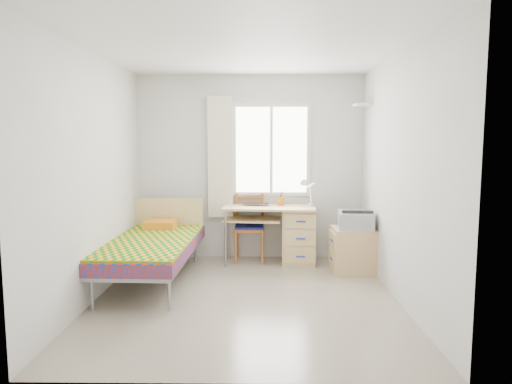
# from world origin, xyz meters

# --- Properties ---
(floor) EXTENTS (3.50, 3.50, 0.00)m
(floor) POSITION_xyz_m (0.00, 0.00, 0.00)
(floor) COLOR #BCAD93
(floor) RESTS_ON ground
(ceiling) EXTENTS (3.50, 3.50, 0.00)m
(ceiling) POSITION_xyz_m (0.00, 0.00, 2.60)
(ceiling) COLOR white
(ceiling) RESTS_ON wall_back
(wall_back) EXTENTS (3.20, 0.00, 3.20)m
(wall_back) POSITION_xyz_m (0.00, 1.75, 1.30)
(wall_back) COLOR silver
(wall_back) RESTS_ON ground
(wall_left) EXTENTS (0.00, 3.50, 3.50)m
(wall_left) POSITION_xyz_m (-1.60, 0.00, 1.30)
(wall_left) COLOR silver
(wall_left) RESTS_ON ground
(wall_right) EXTENTS (0.00, 3.50, 3.50)m
(wall_right) POSITION_xyz_m (1.60, 0.00, 1.30)
(wall_right) COLOR silver
(wall_right) RESTS_ON ground
(window) EXTENTS (1.10, 0.04, 1.30)m
(window) POSITION_xyz_m (0.30, 1.73, 1.55)
(window) COLOR white
(window) RESTS_ON wall_back
(curtain) EXTENTS (0.35, 0.05, 1.70)m
(curtain) POSITION_xyz_m (-0.42, 1.68, 1.45)
(curtain) COLOR white
(curtain) RESTS_ON wall_back
(floating_shelf) EXTENTS (0.20, 0.32, 0.03)m
(floating_shelf) POSITION_xyz_m (1.49, 1.40, 2.15)
(floating_shelf) COLOR white
(floating_shelf) RESTS_ON wall_right
(bed) EXTENTS (1.01, 2.07, 0.88)m
(bed) POSITION_xyz_m (-1.14, 0.60, 0.43)
(bed) COLOR gray
(bed) RESTS_ON floor
(desk) EXTENTS (1.30, 0.68, 0.78)m
(desk) POSITION_xyz_m (0.61, 1.44, 0.43)
(desk) COLOR #D9BC72
(desk) RESTS_ON floor
(chair) EXTENTS (0.41, 0.41, 0.94)m
(chair) POSITION_xyz_m (0.00, 1.57, 0.53)
(chair) COLOR #AB5C21
(chair) RESTS_ON floor
(cabinet) EXTENTS (0.55, 0.49, 0.57)m
(cabinet) POSITION_xyz_m (1.33, 0.99, 0.29)
(cabinet) COLOR #DDB971
(cabinet) RESTS_ON floor
(printer) EXTENTS (0.48, 0.54, 0.21)m
(printer) POSITION_xyz_m (1.36, 1.01, 0.68)
(printer) COLOR #9A9DA2
(printer) RESTS_ON cabinet
(laptop) EXTENTS (0.39, 0.28, 0.03)m
(laptop) POSITION_xyz_m (0.08, 1.48, 0.80)
(laptop) COLOR black
(laptop) RESTS_ON desk
(pen_cup) EXTENTS (0.10, 0.10, 0.11)m
(pen_cup) POSITION_xyz_m (0.43, 1.56, 0.84)
(pen_cup) COLOR #FBA71B
(pen_cup) RESTS_ON desk
(task_lamp) EXTENTS (0.22, 0.31, 0.38)m
(task_lamp) POSITION_xyz_m (0.78, 1.36, 1.02)
(task_lamp) COLOR white
(task_lamp) RESTS_ON desk
(book) EXTENTS (0.18, 0.24, 0.02)m
(book) POSITION_xyz_m (0.02, 1.42, 0.59)
(book) COLOR gray
(book) RESTS_ON desk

